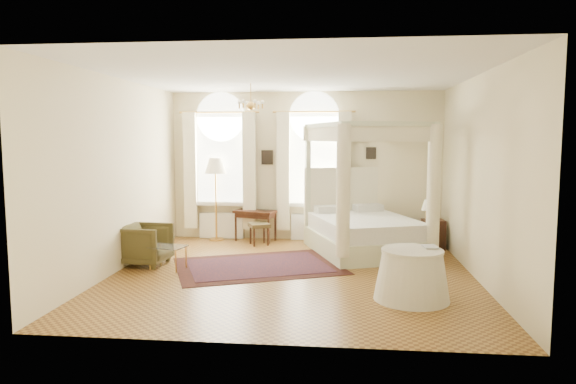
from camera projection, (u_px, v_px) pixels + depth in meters
name	position (u px, v px, depth m)	size (l,w,h in m)	color
ground	(292.00, 274.00, 8.65)	(6.00, 6.00, 0.00)	olive
room_walls	(292.00, 156.00, 8.44)	(6.00, 6.00, 6.00)	#F3E4B9
window_left	(221.00, 173.00, 11.53)	(1.62, 0.27, 3.29)	silver
window_right	(314.00, 174.00, 11.32)	(1.62, 0.27, 3.29)	silver
chandelier	(251.00, 105.00, 9.63)	(0.51, 0.45, 0.50)	gold
wall_pictures	(309.00, 156.00, 11.38)	(2.54, 0.03, 0.39)	black
canopy_bed	(365.00, 224.00, 10.17)	(2.60, 2.86, 2.57)	beige
nightstand	(433.00, 234.00, 10.55)	(0.43, 0.39, 0.61)	#36190E
nightstand_lamp	(428.00, 206.00, 10.59)	(0.27, 0.27, 0.40)	gold
writing_desk	(255.00, 215.00, 11.37)	(1.01, 0.71, 0.68)	#36190E
laptop	(265.00, 210.00, 11.34)	(0.32, 0.20, 0.02)	black
stool	(259.00, 227.00, 10.97)	(0.54, 0.54, 0.47)	#4F3F22
armchair	(145.00, 244.00, 9.24)	(0.79, 0.81, 0.74)	#443C1D
coffee_table	(168.00, 248.00, 8.93)	(0.68, 0.54, 0.41)	white
floor_lamp	(215.00, 170.00, 11.36)	(0.48, 0.48, 1.85)	gold
oriental_rug	(258.00, 266.00, 9.16)	(3.40, 2.96, 0.01)	#3A140D
side_table	(412.00, 275.00, 7.23)	(1.06, 1.06, 0.72)	white
book	(423.00, 247.00, 7.32)	(0.20, 0.26, 0.02)	black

